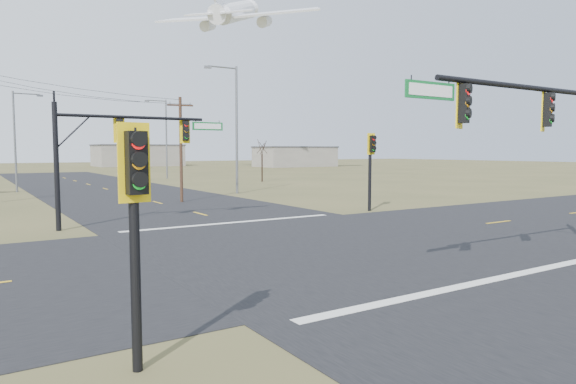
# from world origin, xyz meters

# --- Properties ---
(ground) EXTENTS (320.00, 320.00, 0.00)m
(ground) POSITION_xyz_m (0.00, 0.00, 0.00)
(ground) COLOR brown
(ground) RESTS_ON ground
(road_ew) EXTENTS (160.00, 14.00, 0.02)m
(road_ew) POSITION_xyz_m (0.00, 0.00, 0.01)
(road_ew) COLOR black
(road_ew) RESTS_ON ground
(road_ns) EXTENTS (14.00, 160.00, 0.02)m
(road_ns) POSITION_xyz_m (0.00, 0.00, 0.01)
(road_ns) COLOR black
(road_ns) RESTS_ON ground
(stop_bar_near) EXTENTS (12.00, 0.40, 0.01)m
(stop_bar_near) POSITION_xyz_m (0.00, -7.50, 0.03)
(stop_bar_near) COLOR silver
(stop_bar_near) RESTS_ON road_ns
(stop_bar_far) EXTENTS (12.00, 0.40, 0.01)m
(stop_bar_far) POSITION_xyz_m (0.00, 7.50, 0.03)
(stop_bar_far) COLOR silver
(stop_bar_far) RESTS_ON road_ns
(mast_arm_near) EXTENTS (10.33, 0.58, 6.34)m
(mast_arm_near) POSITION_xyz_m (3.53, -7.50, 4.64)
(mast_arm_near) COLOR black
(mast_arm_near) RESTS_ON ground
(mast_arm_far) EXTENTS (8.82, 0.54, 6.13)m
(mast_arm_far) POSITION_xyz_m (-5.00, 9.68, 4.46)
(mast_arm_far) COLOR black
(mast_arm_far) RESTS_ON ground
(pedestal_signal_ne) EXTENTS (0.61, 0.54, 4.96)m
(pedestal_signal_ne) POSITION_xyz_m (9.75, 7.62, 3.53)
(pedestal_signal_ne) COLOR black
(pedestal_signal_ne) RESTS_ON ground
(pedestal_signal_sw) EXTENTS (0.58, 0.51, 4.34)m
(pedestal_signal_sw) POSITION_xyz_m (-9.66, -8.21, 3.18)
(pedestal_signal_sw) COLOR black
(pedestal_signal_sw) RESTS_ON ground
(utility_pole_near) EXTENTS (1.89, 0.46, 7.75)m
(utility_pole_near) POSITION_xyz_m (1.68, 19.46, 4.09)
(utility_pole_near) COLOR #432A1D
(utility_pole_near) RESTS_ON ground
(streetlight_a) EXTENTS (3.14, 0.44, 11.22)m
(streetlight_a) POSITION_xyz_m (8.45, 24.19, 6.30)
(streetlight_a) COLOR slate
(streetlight_a) RESTS_ON ground
(streetlight_b) EXTENTS (2.98, 0.31, 10.70)m
(streetlight_b) POSITION_xyz_m (11.48, 51.19, 6.01)
(streetlight_b) COLOR slate
(streetlight_b) RESTS_ON ground
(streetlight_c) EXTENTS (2.58, 0.31, 9.25)m
(streetlight_c) POSITION_xyz_m (-7.60, 36.42, 5.19)
(streetlight_c) COLOR slate
(streetlight_c) RESTS_ON ground
(bare_tree_c) EXTENTS (2.33, 2.33, 5.49)m
(bare_tree_c) POSITION_xyz_m (19.19, 38.06, 4.31)
(bare_tree_c) COLOR black
(bare_tree_c) RESTS_ON ground
(warehouse_mid) EXTENTS (20.00, 12.00, 5.00)m
(warehouse_mid) POSITION_xyz_m (25.00, 110.00, 2.50)
(warehouse_mid) COLOR gray
(warehouse_mid) RESTS_ON ground
(warehouse_right) EXTENTS (18.00, 10.00, 4.50)m
(warehouse_right) POSITION_xyz_m (55.00, 85.00, 2.25)
(warehouse_right) COLOR gray
(warehouse_right) RESTS_ON ground
(jet_airliner) EXTENTS (30.76, 30.62, 15.44)m
(jet_airliner) POSITION_xyz_m (32.97, 72.15, 29.89)
(jet_airliner) COLOR white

